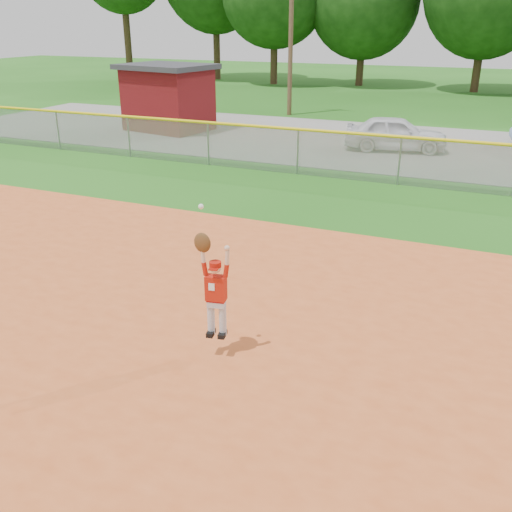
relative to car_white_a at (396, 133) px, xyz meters
The scene contains 8 objects.
ground 15.01m from the car_white_a, 86.13° to the right, with size 120.00×120.00×0.00m, color #1F5C15.
clay_infield 18.00m from the car_white_a, 86.77° to the right, with size 24.00×16.00×0.04m, color #C85524.
parking_strip 1.60m from the car_white_a, 45.78° to the left, with size 44.00×10.00×0.03m, color slate.
car_white_a is the anchor object (origin of this frame).
utility_shed 10.56m from the car_white_a, behind, with size 4.44×3.74×2.96m.
outfield_fence 5.07m from the car_white_a, 78.46° to the right, with size 40.06×0.10×1.55m.
power_lines 8.33m from the car_white_a, 74.05° to the left, with size 19.40×0.24×9.00m.
ballplayer 16.03m from the car_white_a, 89.17° to the right, with size 0.54×0.26×2.06m.
Camera 1 is at (2.75, -7.76, 4.82)m, focal length 40.00 mm.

